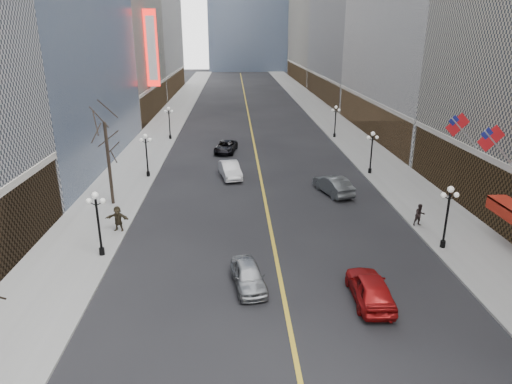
{
  "coord_description": "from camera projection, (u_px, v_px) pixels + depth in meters",
  "views": [
    {
      "loc": [
        -2.71,
        1.7,
        14.39
      ],
      "look_at": [
        -1.62,
        23.98,
        6.59
      ],
      "focal_mm": 32.0,
      "sensor_mm": 36.0,
      "label": 1
    }
  ],
  "objects": [
    {
      "name": "car_sb_mid",
      "position": [
        370.0,
        288.0,
        25.61
      ],
      "size": [
        2.11,
        5.01,
        1.69
      ],
      "primitive_type": "imported",
      "rotation": [
        0.0,
        0.0,
        3.12
      ],
      "color": "#9F1112",
      "rests_on": "ground"
    },
    {
      "name": "ped_east_walk",
      "position": [
        420.0,
        215.0,
        35.39
      ],
      "size": [
        0.91,
        0.58,
        1.76
      ],
      "primitive_type": "imported",
      "rotation": [
        0.0,
        0.0,
        0.13
      ],
      "color": "black",
      "rests_on": "sidewalk_east"
    },
    {
      "name": "ped_west_far",
      "position": [
        118.0,
        218.0,
        34.44
      ],
      "size": [
        1.89,
        0.85,
        1.97
      ],
      "primitive_type": "imported",
      "rotation": [
        0.0,
        0.0,
        -0.18
      ],
      "color": "#31291B",
      "rests_on": "sidewalk_west"
    },
    {
      "name": "streetlamp_east_2",
      "position": [
        372.0,
        148.0,
        48.11
      ],
      "size": [
        1.26,
        0.44,
        4.52
      ],
      "color": "black",
      "rests_on": "sidewalk_east"
    },
    {
      "name": "flag_5",
      "position": [
        459.0,
        127.0,
        36.46
      ],
      "size": [
        2.87,
        0.12,
        2.87
      ],
      "color": "#B2B2B7",
      "rests_on": "ground"
    },
    {
      "name": "theatre_marquee",
      "position": [
        152.0,
        48.0,
        74.02
      ],
      "size": [
        2.0,
        0.55,
        12.0
      ],
      "color": "red",
      "rests_on": "ground"
    },
    {
      "name": "streetlamp_west_1",
      "position": [
        98.0,
        217.0,
        30.06
      ],
      "size": [
        1.26,
        0.44,
        4.52
      ],
      "color": "black",
      "rests_on": "sidewalk_west"
    },
    {
      "name": "car_nb_far",
      "position": [
        226.0,
        147.0,
        57.82
      ],
      "size": [
        3.23,
        5.55,
        1.45
      ],
      "primitive_type": "imported",
      "rotation": [
        0.0,
        0.0,
        -0.16
      ],
      "color": "black",
      "rests_on": "ground"
    },
    {
      "name": "awning_c",
      "position": [
        509.0,
        207.0,
        31.28
      ],
      "size": [
        1.4,
        4.0,
        0.93
      ],
      "color": "maroon",
      "rests_on": "ground"
    },
    {
      "name": "sidewalk_east",
      "position": [
        343.0,
        132.0,
        69.89
      ],
      "size": [
        6.0,
        230.0,
        0.15
      ],
      "primitive_type": "cube",
      "color": "gray",
      "rests_on": "ground"
    },
    {
      "name": "car_nb_near",
      "position": [
        248.0,
        276.0,
        27.12
      ],
      "size": [
        2.41,
        4.56,
        1.48
      ],
      "primitive_type": "imported",
      "rotation": [
        0.0,
        0.0,
        0.16
      ],
      "color": "gray",
      "rests_on": "ground"
    },
    {
      "name": "streetlamp_east_1",
      "position": [
        448.0,
        211.0,
        31.14
      ],
      "size": [
        1.26,
        0.44,
        4.52
      ],
      "color": "black",
      "rests_on": "sidewalk_east"
    },
    {
      "name": "tree_west_far",
      "position": [
        106.0,
        135.0,
        38.31
      ],
      "size": [
        3.6,
        3.6,
        7.92
      ],
      "color": "#2D231C",
      "rests_on": "sidewalk_west"
    },
    {
      "name": "car_nb_mid",
      "position": [
        230.0,
        170.0,
        47.71
      ],
      "size": [
        2.66,
        5.29,
        1.66
      ],
      "primitive_type": "imported",
      "rotation": [
        0.0,
        0.0,
        0.18
      ],
      "color": "silver",
      "rests_on": "ground"
    },
    {
      "name": "flag_4",
      "position": [
        493.0,
        141.0,
        31.74
      ],
      "size": [
        2.87,
        0.12,
        2.87
      ],
      "color": "#B2B2B7",
      "rests_on": "ground"
    },
    {
      "name": "lane_line",
      "position": [
        250.0,
        121.0,
        78.7
      ],
      "size": [
        0.25,
        200.0,
        0.02
      ],
      "primitive_type": "cube",
      "color": "gold",
      "rests_on": "ground"
    },
    {
      "name": "sidewalk_west",
      "position": [
        159.0,
        134.0,
        68.61
      ],
      "size": [
        6.0,
        230.0,
        0.15
      ],
      "primitive_type": "cube",
      "color": "gray",
      "rests_on": "ground"
    },
    {
      "name": "streetlamp_east_3",
      "position": [
        335.0,
        118.0,
        65.09
      ],
      "size": [
        1.26,
        0.44,
        4.52
      ],
      "color": "black",
      "rests_on": "sidewalk_east"
    },
    {
      "name": "streetlamp_west_2",
      "position": [
        146.0,
        151.0,
        47.03
      ],
      "size": [
        1.26,
        0.44,
        4.52
      ],
      "color": "black",
      "rests_on": "sidewalk_west"
    },
    {
      "name": "car_sb_far",
      "position": [
        333.0,
        185.0,
        42.89
      ],
      "size": [
        3.22,
        5.51,
        1.72
      ],
      "primitive_type": "imported",
      "rotation": [
        0.0,
        0.0,
        3.43
      ],
      "color": "#4B5053",
      "rests_on": "ground"
    },
    {
      "name": "streetlamp_west_3",
      "position": [
        169.0,
        119.0,
        64.0
      ],
      "size": [
        1.26,
        0.44,
        4.52
      ],
      "color": "black",
      "rests_on": "sidewalk_west"
    }
  ]
}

